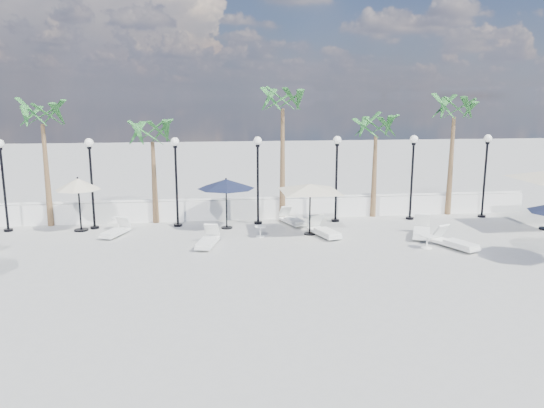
{
  "coord_description": "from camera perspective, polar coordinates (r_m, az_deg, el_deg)",
  "views": [
    {
      "loc": [
        -2.26,
        -16.19,
        5.55
      ],
      "look_at": [
        0.24,
        3.46,
        1.5
      ],
      "focal_mm": 35.0,
      "sensor_mm": 36.0,
      "label": 1
    }
  ],
  "objects": [
    {
      "name": "palm_4",
      "position": [
        26.15,
        19.01,
        9.13
      ],
      "size": [
        2.6,
        2.6,
        5.7
      ],
      "color": "brown",
      "rests_on": "ground"
    },
    {
      "name": "lamppost_3",
      "position": [
        23.01,
        -1.54,
        3.91
      ],
      "size": [
        0.36,
        0.36,
        3.84
      ],
      "color": "black",
      "rests_on": "ground"
    },
    {
      "name": "palm_1",
      "position": [
        23.67,
        -12.74,
        6.92
      ],
      "size": [
        2.6,
        2.6,
        4.7
      ],
      "color": "brown",
      "rests_on": "ground"
    },
    {
      "name": "lamppost_4",
      "position": [
        23.61,
        6.96,
        4.02
      ],
      "size": [
        0.36,
        0.36,
        3.84
      ],
      "color": "black",
      "rests_on": "ground"
    },
    {
      "name": "palm_2",
      "position": [
        23.75,
        1.16,
        10.5
      ],
      "size": [
        2.6,
        2.6,
        6.1
      ],
      "color": "brown",
      "rests_on": "ground"
    },
    {
      "name": "lounger_2",
      "position": [
        22.3,
        -16.47,
        -2.8
      ],
      "size": [
        1.1,
        1.72,
        0.62
      ],
      "rotation": [
        0.0,
        0.0,
        -0.38
      ],
      "color": "silver",
      "rests_on": "ground"
    },
    {
      "name": "parasol_navy_mid",
      "position": [
        22.35,
        -4.96,
        2.15
      ],
      "size": [
        2.43,
        2.43,
        2.18
      ],
      "color": "black",
      "rests_on": "ground"
    },
    {
      "name": "lamppost_1",
      "position": [
        23.38,
        -18.9,
        3.41
      ],
      "size": [
        0.36,
        0.36,
        3.84
      ],
      "color": "black",
      "rests_on": "ground"
    },
    {
      "name": "lamppost_6",
      "position": [
        26.21,
        22.01,
        4.01
      ],
      "size": [
        0.36,
        0.36,
        3.84
      ],
      "color": "black",
      "rests_on": "ground"
    },
    {
      "name": "balustrade",
      "position": [
        24.33,
        -1.75,
        -0.51
      ],
      "size": [
        26.0,
        0.3,
        1.01
      ],
      "color": "white",
      "rests_on": "ground"
    },
    {
      "name": "palm_0",
      "position": [
        24.46,
        -23.48,
        8.23
      ],
      "size": [
        2.6,
        2.6,
        5.5
      ],
      "color": "brown",
      "rests_on": "ground"
    },
    {
      "name": "lamppost_2",
      "position": [
        22.93,
        -10.3,
        3.7
      ],
      "size": [
        0.36,
        0.36,
        3.84
      ],
      "color": "black",
      "rests_on": "ground"
    },
    {
      "name": "lamppost_0",
      "position": [
        24.33,
        -27.01,
        3.07
      ],
      "size": [
        0.36,
        0.36,
        3.84
      ],
      "color": "black",
      "rests_on": "ground"
    },
    {
      "name": "parasol_cream_small",
      "position": [
        23.27,
        -20.14,
        1.95
      ],
      "size": [
        1.86,
        1.86,
        2.28
      ],
      "color": "black",
      "rests_on": "ground"
    },
    {
      "name": "lounger_5",
      "position": [
        20.8,
        19.09,
        -3.91
      ],
      "size": [
        1.28,
        1.92,
        0.69
      ],
      "rotation": [
        0.0,
        0.0,
        0.41
      ],
      "color": "silver",
      "rests_on": "ground"
    },
    {
      "name": "lamppost_5",
      "position": [
        24.7,
        14.88,
        4.05
      ],
      "size": [
        0.36,
        0.36,
        3.84
      ],
      "color": "black",
      "rests_on": "ground"
    },
    {
      "name": "lounger_6",
      "position": [
        21.43,
        5.61,
        -2.87
      ],
      "size": [
        1.12,
        1.96,
        0.7
      ],
      "rotation": [
        0.0,
        0.0,
        0.3
      ],
      "color": "silver",
      "rests_on": "ground"
    },
    {
      "name": "ground",
      "position": [
        17.26,
        0.67,
        -7.2
      ],
      "size": [
        100.0,
        100.0,
        0.0
      ],
      "primitive_type": "plane",
      "color": "#9B9B96",
      "rests_on": "ground"
    },
    {
      "name": "lounger_3",
      "position": [
        20.08,
        -6.93,
        -3.93
      ],
      "size": [
        0.99,
        1.84,
        0.66
      ],
      "rotation": [
        0.0,
        0.0,
        -0.25
      ],
      "color": "silver",
      "rests_on": "ground"
    },
    {
      "name": "side_table_1",
      "position": [
        21.23,
        -1.27,
        -2.86
      ],
      "size": [
        0.46,
        0.46,
        0.44
      ],
      "color": "silver",
      "rests_on": "ground"
    },
    {
      "name": "lounger_7",
      "position": [
        22.09,
        15.79,
        -2.78
      ],
      "size": [
        1.37,
        2.05,
        0.74
      ],
      "rotation": [
        0.0,
        0.0,
        -0.42
      ],
      "color": "silver",
      "rests_on": "ground"
    },
    {
      "name": "side_table_2",
      "position": [
        20.46,
        16.33,
        -3.8
      ],
      "size": [
        0.51,
        0.51,
        0.49
      ],
      "color": "silver",
      "rests_on": "ground"
    },
    {
      "name": "parasol_cream_sq_a",
      "position": [
        21.28,
        4.14,
        2.14
      ],
      "size": [
        4.57,
        4.57,
        2.25
      ],
      "color": "black",
      "rests_on": "ground"
    },
    {
      "name": "lounger_4",
      "position": [
        23.33,
        2.17,
        -1.67
      ],
      "size": [
        1.06,
        1.79,
        0.64
      ],
      "rotation": [
        0.0,
        0.0,
        0.32
      ],
      "color": "silver",
      "rests_on": "ground"
    },
    {
      "name": "side_table_0",
      "position": [
        23.29,
        -16.22,
        -1.89
      ],
      "size": [
        0.55,
        0.55,
        0.53
      ],
      "color": "silver",
      "rests_on": "ground"
    },
    {
      "name": "palm_3",
      "position": [
        24.79,
        11.12,
        7.64
      ],
      "size": [
        2.6,
        2.6,
        4.9
      ],
      "color": "brown",
      "rests_on": "ground"
    }
  ]
}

